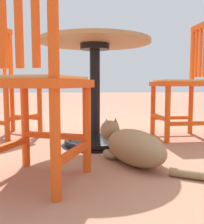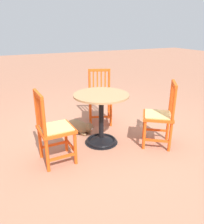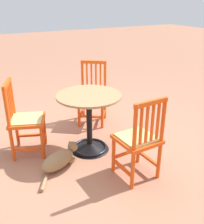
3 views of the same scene
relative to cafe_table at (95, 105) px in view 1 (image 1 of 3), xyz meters
The scene contains 6 objects.
ground_plane 0.29m from the cafe_table, 134.78° to the right, with size 24.00×24.00×0.00m, color #A36B51.
cafe_table is the anchor object (origin of this frame).
orange_chair_by_planter 0.82m from the cafe_table, 119.05° to the right, with size 0.56×0.56×0.91m.
orange_chair_near_fence 0.77m from the cafe_table, 22.98° to the right, with size 0.52×0.52×0.91m.
orange_chair_at_corner 0.77m from the cafe_table, 106.26° to the left, with size 0.42×0.42×0.91m.
tabby_cat 0.52m from the cafe_table, 21.04° to the left, with size 0.60×0.52×0.23m.
Camera 1 is at (1.88, -0.05, 0.43)m, focal length 42.42 mm.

